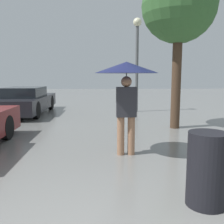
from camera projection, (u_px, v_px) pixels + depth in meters
The scene contains 5 objects.
pedestrian at pixel (126, 77), 4.88m from camera, with size 1.25×1.25×1.86m.
parked_car_farthest at pixel (26, 101), 10.54m from camera, with size 1.68×4.44×1.13m.
tree at pixel (179, 7), 7.20m from camera, with size 2.17×2.17×4.71m.
street_lamp at pixel (137, 50), 10.87m from camera, with size 0.37×0.37×4.06m.
trash_bin at pixel (207, 169), 3.04m from camera, with size 0.48×0.48×0.92m.
Camera 1 is at (-0.08, -1.13, 1.59)m, focal length 40.00 mm.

